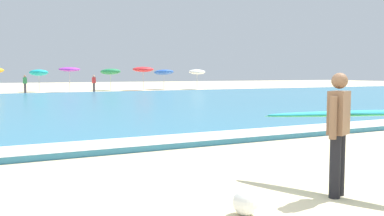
# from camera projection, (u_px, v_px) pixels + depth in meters

# --- Properties ---
(ground_plane) EXTENTS (160.00, 160.00, 0.00)m
(ground_plane) POSITION_uv_depth(u_px,v_px,m) (289.00, 216.00, 5.09)
(ground_plane) COLOR beige
(sea) EXTENTS (120.00, 28.00, 0.14)m
(sea) POSITION_uv_depth(u_px,v_px,m) (50.00, 106.00, 21.72)
(sea) COLOR teal
(sea) RESTS_ON ground
(surf_foam) EXTENTS (120.00, 1.27, 0.01)m
(surf_foam) POSITION_uv_depth(u_px,v_px,m) (138.00, 141.00, 9.82)
(surf_foam) COLOR white
(surf_foam) RESTS_ON sea
(surfer_with_board) EXTENTS (1.51, 2.64, 1.73)m
(surfer_with_board) POSITION_uv_depth(u_px,v_px,m) (344.00, 121.00, 6.03)
(surfer_with_board) COLOR black
(surfer_with_board) RESTS_ON ground
(beach_umbrella_3) EXTENTS (1.73, 1.77, 2.16)m
(beach_umbrella_3) POSITION_uv_depth(u_px,v_px,m) (39.00, 73.00, 39.51)
(beach_umbrella_3) COLOR beige
(beach_umbrella_3) RESTS_ON ground
(beach_umbrella_4) EXTENTS (1.93, 1.94, 2.34)m
(beach_umbrella_4) POSITION_uv_depth(u_px,v_px,m) (69.00, 69.00, 38.69)
(beach_umbrella_4) COLOR beige
(beach_umbrella_4) RESTS_ON ground
(beach_umbrella_5) EXTENTS (2.04, 2.09, 2.28)m
(beach_umbrella_5) POSITION_uv_depth(u_px,v_px,m) (111.00, 72.00, 42.85)
(beach_umbrella_5) COLOR beige
(beach_umbrella_5) RESTS_ON ground
(beach_umbrella_6) EXTENTS (2.13, 2.14, 2.42)m
(beach_umbrella_6) POSITION_uv_depth(u_px,v_px,m) (143.00, 69.00, 42.81)
(beach_umbrella_6) COLOR beige
(beach_umbrella_6) RESTS_ON ground
(beach_umbrella_7) EXTENTS (2.16, 2.21, 2.23)m
(beach_umbrella_7) POSITION_uv_depth(u_px,v_px,m) (164.00, 72.00, 45.80)
(beach_umbrella_7) COLOR beige
(beach_umbrella_7) RESTS_ON ground
(beach_umbrella_8) EXTENTS (1.82, 1.85, 2.21)m
(beach_umbrella_8) POSITION_uv_depth(u_px,v_px,m) (197.00, 72.00, 46.05)
(beach_umbrella_8) COLOR beige
(beach_umbrella_8) RESTS_ON ground
(beachgoer_near_row_left) EXTENTS (0.32, 0.20, 1.58)m
(beachgoer_near_row_left) POSITION_uv_depth(u_px,v_px,m) (25.00, 84.00, 36.95)
(beachgoer_near_row_left) COLOR #383842
(beachgoer_near_row_left) RESTS_ON ground
(beachgoer_near_row_mid) EXTENTS (0.32, 0.20, 1.58)m
(beachgoer_near_row_mid) POSITION_uv_depth(u_px,v_px,m) (94.00, 83.00, 38.84)
(beachgoer_near_row_mid) COLOR #383842
(beachgoer_near_row_mid) RESTS_ON ground
(beach_ball) EXTENTS (0.32, 0.32, 0.32)m
(beach_ball) POSITION_uv_depth(u_px,v_px,m) (246.00, 202.00, 5.12)
(beach_ball) COLOR white
(beach_ball) RESTS_ON ground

